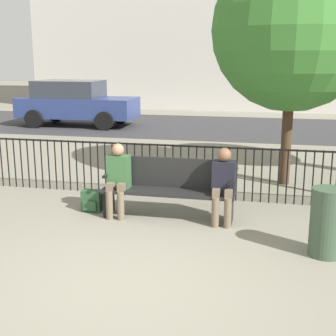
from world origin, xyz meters
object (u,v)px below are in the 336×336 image
at_px(parked_car_0, 76,102).
at_px(trash_bin, 327,222).
at_px(seated_person_0, 118,176).
at_px(tree_1, 293,30).
at_px(backpack, 92,201).
at_px(park_bench, 169,186).
at_px(seated_person_1, 223,182).

xyz_separation_m(parked_car_0, trash_bin, (7.63, -10.06, -0.41)).
distance_m(seated_person_0, tree_1, 4.28).
distance_m(backpack, parked_car_0, 9.97).
height_order(parked_car_0, trash_bin, parked_car_0).
bearing_deg(tree_1, backpack, -142.09).
xyz_separation_m(tree_1, parked_car_0, (-7.21, 6.65, -2.08)).
height_order(seated_person_0, backpack, seated_person_0).
bearing_deg(park_bench, backpack, -179.84).
distance_m(seated_person_0, parked_car_0, 10.28).
bearing_deg(backpack, seated_person_1, -3.53).
relative_size(park_bench, parked_car_0, 0.49).
xyz_separation_m(seated_person_0, seated_person_1, (1.63, -0.00, 0.00)).
height_order(seated_person_1, trash_bin, seated_person_1).
height_order(seated_person_1, parked_car_0, parked_car_0).
xyz_separation_m(backpack, parked_car_0, (-4.13, 9.05, 0.67)).
distance_m(seated_person_1, backpack, 2.18).
relative_size(backpack, trash_bin, 0.40).
relative_size(park_bench, tree_1, 0.46).
relative_size(parked_car_0, trash_bin, 4.83).
distance_m(tree_1, parked_car_0, 10.03).
bearing_deg(park_bench, seated_person_0, -170.24).
bearing_deg(backpack, parked_car_0, 114.53).
height_order(backpack, tree_1, tree_1).
bearing_deg(seated_person_1, seated_person_0, 180.00).
bearing_deg(tree_1, parked_car_0, 137.32).
bearing_deg(parked_car_0, park_bench, -59.13).
bearing_deg(seated_person_0, backpack, 165.23).
distance_m(backpack, trash_bin, 3.66).
distance_m(seated_person_0, trash_bin, 3.14).
distance_m(park_bench, tree_1, 3.85).
bearing_deg(tree_1, park_bench, -126.96).
height_order(seated_person_1, backpack, seated_person_1).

